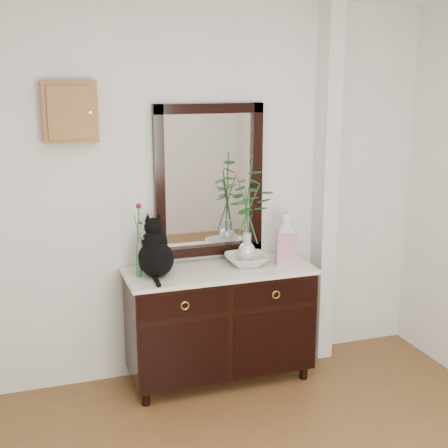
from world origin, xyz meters
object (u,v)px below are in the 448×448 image
object	(u,v)px
sideboard	(220,319)
lotus_bowl	(247,260)
cat	(156,247)
ginger_jar	(286,237)

from	to	relation	value
sideboard	lotus_bowl	bearing A→B (deg)	6.92
lotus_bowl	sideboard	bearing A→B (deg)	-173.08
cat	ginger_jar	world-z (taller)	cat
ginger_jar	lotus_bowl	bearing A→B (deg)	171.51
sideboard	cat	bearing A→B (deg)	179.18
sideboard	ginger_jar	distance (m)	0.76
cat	lotus_bowl	size ratio (longest dim) A/B	1.27
sideboard	cat	xyz separation A→B (m)	(-0.45, 0.01, 0.57)
cat	lotus_bowl	world-z (taller)	cat
ginger_jar	sideboard	bearing A→B (deg)	178.11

